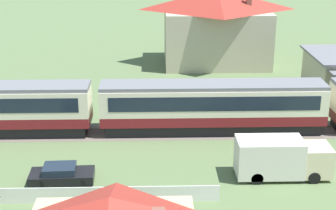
% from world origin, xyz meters
% --- Properties ---
extents(passenger_train, '(92.35, 2.91, 4.07)m').
position_xyz_m(passenger_train, '(-22.63, 0.74, 2.26)').
color(passenger_train, maroon).
rests_on(passenger_train, ground_plane).
extents(railway_track, '(147.12, 3.60, 0.04)m').
position_xyz_m(railway_track, '(-22.29, 0.74, 0.01)').
color(railway_track, '#665B51').
rests_on(railway_track, ground_plane).
extents(station_house_red_roof, '(12.89, 9.50, 8.75)m').
position_xyz_m(station_house_red_roof, '(-20.23, 21.70, 4.51)').
color(station_house_red_roof, '#BCB293').
rests_on(station_house_red_roof, ground_plane).
extents(parked_car_black, '(4.21, 1.99, 1.19)m').
position_xyz_m(parked_car_black, '(-33.60, -7.57, 0.57)').
color(parked_car_black, black).
rests_on(parked_car_black, ground_plane).
extents(delivery_truck_cream, '(6.22, 2.24, 2.68)m').
position_xyz_m(delivery_truck_cream, '(-19.23, -7.17, 1.37)').
color(delivery_truck_cream, beige).
rests_on(delivery_truck_cream, ground_plane).
extents(yard_tree_0, '(3.87, 3.87, 5.71)m').
position_xyz_m(yard_tree_0, '(-16.86, 21.08, 3.77)').
color(yard_tree_0, '#4C3823').
rests_on(yard_tree_0, ground_plane).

